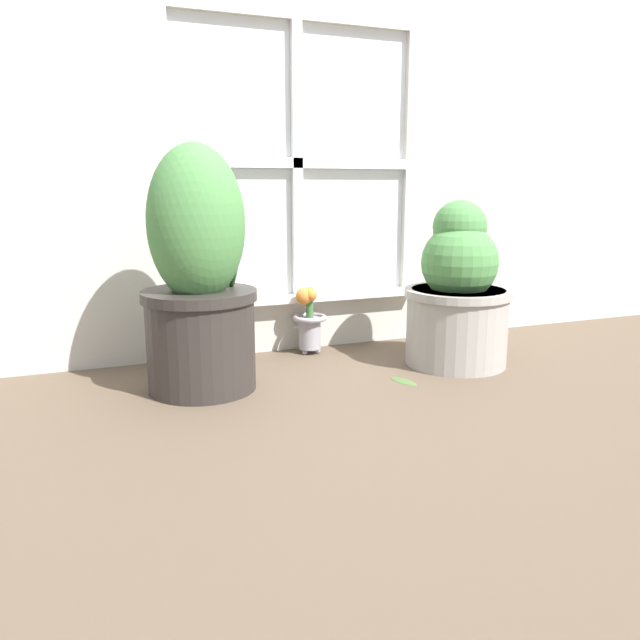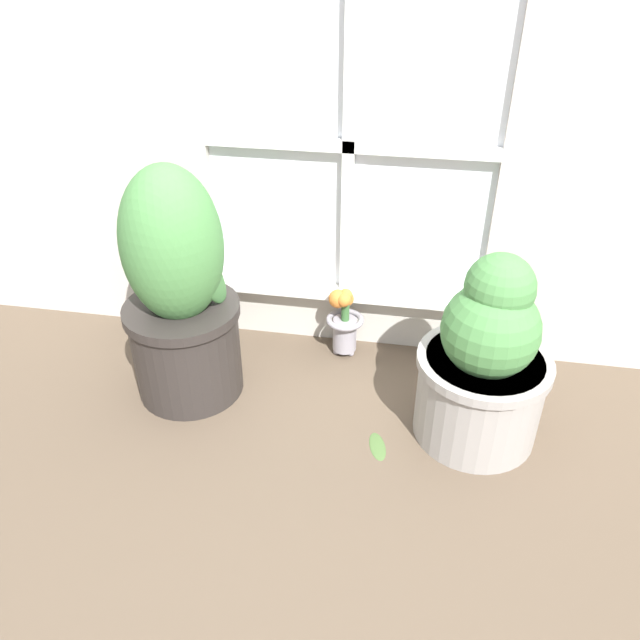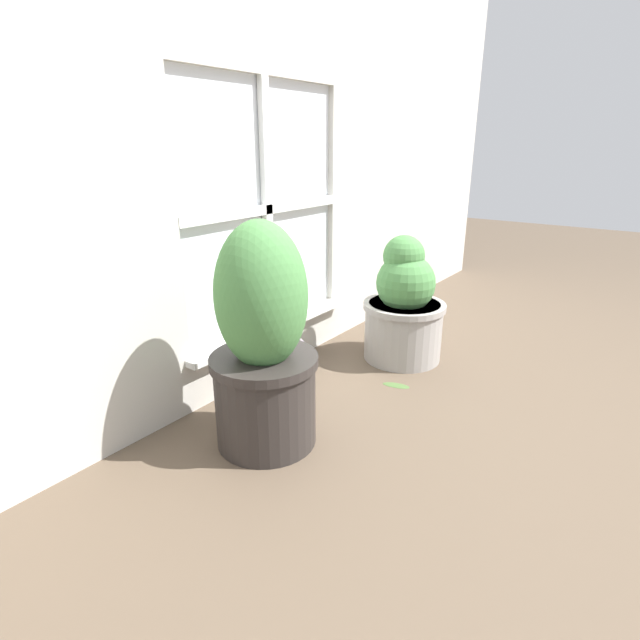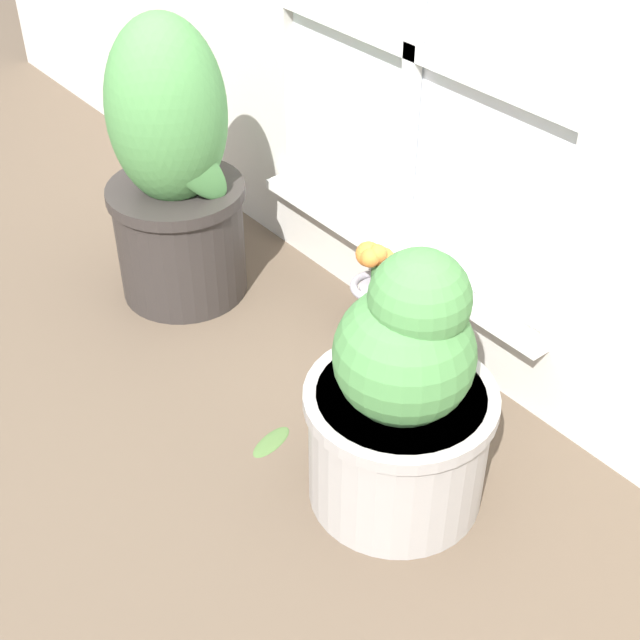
% 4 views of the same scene
% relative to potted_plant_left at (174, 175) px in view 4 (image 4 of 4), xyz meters
% --- Properties ---
extents(ground_plane, '(10.00, 10.00, 0.00)m').
position_rel_potted_plant_left_xyz_m(ground_plane, '(0.43, -0.23, -0.33)').
color(ground_plane, brown).
extents(potted_plant_left, '(0.34, 0.34, 0.72)m').
position_rel_potted_plant_left_xyz_m(potted_plant_left, '(0.00, 0.00, 0.00)').
color(potted_plant_left, '#2D2826').
rests_on(potted_plant_left, ground_plane).
extents(potted_plant_right, '(0.36, 0.36, 0.56)m').
position_rel_potted_plant_left_xyz_m(potted_plant_right, '(0.86, -0.05, -0.09)').
color(potted_plant_right, '#9E9993').
rests_on(potted_plant_right, ground_plane).
extents(flower_vase, '(0.12, 0.12, 0.25)m').
position_rel_potted_plant_left_xyz_m(flower_vase, '(0.44, 0.27, -0.20)').
color(flower_vase, '#99939E').
rests_on(flower_vase, ground_plane).
extents(fallen_leaf, '(0.07, 0.12, 0.01)m').
position_rel_potted_plant_left_xyz_m(fallen_leaf, '(0.60, -0.16, -0.33)').
color(fallen_leaf, '#476633').
rests_on(fallen_leaf, ground_plane).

